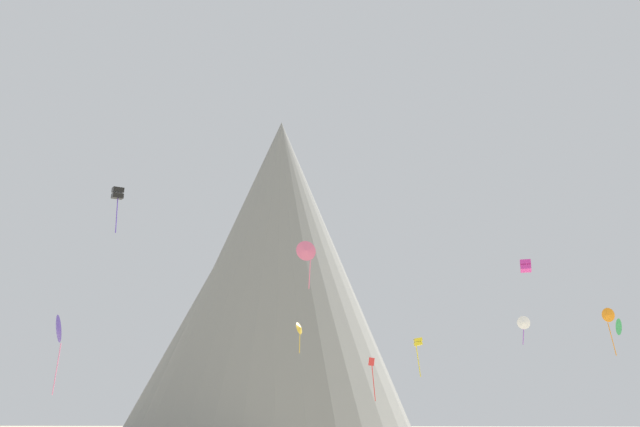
# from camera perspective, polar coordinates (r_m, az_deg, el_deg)

# --- Properties ---
(rock_massif) EXTENTS (60.60, 60.36, 55.59)m
(rock_massif) POSITION_cam_1_polar(r_m,az_deg,el_deg) (121.76, -4.43, -6.16)
(rock_massif) COLOR gray
(rock_massif) RESTS_ON ground_plane
(kite_yellow_low) EXTENTS (0.82, 0.78, 3.65)m
(kite_yellow_low) POSITION_cam_1_polar(r_m,az_deg,el_deg) (66.97, 8.14, -10.57)
(kite_yellow_low) COLOR yellow
(kite_red_low) EXTENTS (0.67, 0.71, 4.21)m
(kite_red_low) POSITION_cam_1_polar(r_m,az_deg,el_deg) (70.15, 4.36, -12.77)
(kite_red_low) COLOR red
(kite_indigo_low) EXTENTS (1.83, 2.30, 6.63)m
(kite_indigo_low) POSITION_cam_1_polar(r_m,az_deg,el_deg) (63.16, -20.93, -9.00)
(kite_indigo_low) COLOR #5138B2
(kite_magenta_mid) EXTENTS (0.98, 1.03, 0.93)m
(kite_magenta_mid) POSITION_cam_1_polar(r_m,az_deg,el_deg) (57.17, 16.68, -4.19)
(kite_magenta_mid) COLOR #D1339E
(kite_orange_low) EXTENTS (1.24, 1.37, 4.73)m
(kite_orange_low) POSITION_cam_1_polar(r_m,az_deg,el_deg) (74.93, 22.75, -7.85)
(kite_orange_low) COLOR orange
(kite_rainbow_mid) EXTENTS (1.76, 0.96, 4.22)m
(kite_rainbow_mid) POSITION_cam_1_polar(r_m,az_deg,el_deg) (59.12, -1.13, -3.13)
(kite_rainbow_mid) COLOR #E5668C
(kite_green_low) EXTENTS (1.08, 1.21, 1.27)m
(kite_green_low) POSITION_cam_1_polar(r_m,az_deg,el_deg) (56.94, 23.42, -8.61)
(kite_green_low) COLOR green
(kite_black_mid) EXTENTS (1.27, 1.28, 4.04)m
(kite_black_mid) POSITION_cam_1_polar(r_m,az_deg,el_deg) (61.35, -16.44, 1.58)
(kite_black_mid) COLOR black
(kite_gold_low) EXTENTS (1.02, 1.43, 3.29)m
(kite_gold_low) POSITION_cam_1_polar(r_m,az_deg,el_deg) (74.28, -1.66, -9.50)
(kite_gold_low) COLOR gold
(kite_white_mid) EXTENTS (1.63, 1.14, 3.31)m
(kite_white_mid) POSITION_cam_1_polar(r_m,az_deg,el_deg) (84.50, 16.51, -8.70)
(kite_white_mid) COLOR white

